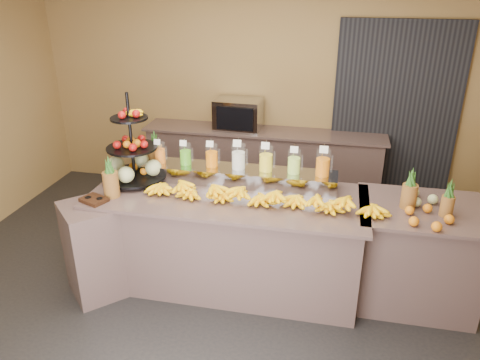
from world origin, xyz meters
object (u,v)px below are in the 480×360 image
(pitcher_tray, at_px, (239,176))
(right_fruit_pile, at_px, (426,209))
(fruit_stand, at_px, (137,159))
(banana_heap, at_px, (261,193))
(condiment_caddy, at_px, (94,200))
(oven_warmer, at_px, (238,114))

(pitcher_tray, relative_size, right_fruit_pile, 4.60)
(pitcher_tray, bearing_deg, fruit_stand, -171.37)
(pitcher_tray, relative_size, fruit_stand, 2.15)
(banana_heap, bearing_deg, pitcher_tray, 128.19)
(condiment_caddy, distance_m, right_fruit_pile, 2.83)
(fruit_stand, relative_size, right_fruit_pile, 2.14)
(banana_heap, height_order, condiment_caddy, banana_heap)
(right_fruit_pile, distance_m, oven_warmer, 2.84)
(pitcher_tray, distance_m, fruit_stand, 0.98)
(banana_heap, distance_m, right_fruit_pile, 1.37)
(oven_warmer, bearing_deg, pitcher_tray, -75.52)
(pitcher_tray, xyz_separation_m, oven_warmer, (-0.36, 1.67, 0.12))
(pitcher_tray, relative_size, condiment_caddy, 8.37)
(pitcher_tray, height_order, condiment_caddy, pitcher_tray)
(oven_warmer, bearing_deg, fruit_stand, -105.88)
(pitcher_tray, bearing_deg, oven_warmer, 102.28)
(right_fruit_pile, bearing_deg, fruit_stand, 175.89)
(pitcher_tray, distance_m, oven_warmer, 1.71)
(oven_warmer, bearing_deg, right_fruit_pile, -42.64)
(banana_heap, relative_size, right_fruit_pile, 5.34)
(condiment_caddy, distance_m, oven_warmer, 2.46)
(pitcher_tray, height_order, oven_warmer, oven_warmer)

